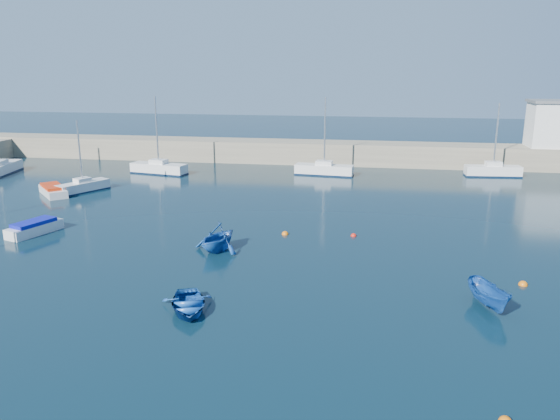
% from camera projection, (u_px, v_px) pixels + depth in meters
% --- Properties ---
extents(ground, '(220.00, 220.00, 0.00)m').
position_uv_depth(ground, '(198.00, 343.00, 23.75)').
color(ground, black).
rests_on(ground, ground).
extents(back_wall, '(96.00, 4.50, 2.60)m').
position_uv_depth(back_wall, '(311.00, 152.00, 67.28)').
color(back_wall, gray).
rests_on(back_wall, ground).
extents(sailboat_3, '(3.63, 5.13, 6.78)m').
position_uv_depth(sailboat_3, '(83.00, 186.00, 51.80)').
color(sailboat_3, silver).
rests_on(sailboat_3, ground).
extents(sailboat_5, '(6.62, 2.99, 8.48)m').
position_uv_depth(sailboat_5, '(159.00, 168.00, 60.62)').
color(sailboat_5, silver).
rests_on(sailboat_5, ground).
extents(sailboat_6, '(6.49, 2.43, 8.40)m').
position_uv_depth(sailboat_6, '(324.00, 169.00, 59.90)').
color(sailboat_6, silver).
rests_on(sailboat_6, ground).
extents(sailboat_7, '(5.94, 2.09, 7.86)m').
position_uv_depth(sailboat_7, '(493.00, 170.00, 59.16)').
color(sailboat_7, silver).
rests_on(sailboat_7, ground).
extents(motorboat_1, '(2.61, 4.21, 0.97)m').
position_uv_depth(motorboat_1, '(34.00, 228.00, 38.96)').
color(motorboat_1, silver).
rests_on(motorboat_1, ground).
extents(motorboat_2, '(4.34, 4.43, 0.95)m').
position_uv_depth(motorboat_2, '(53.00, 190.00, 50.67)').
color(motorboat_2, silver).
rests_on(motorboat_2, ground).
extents(dinghy_center, '(3.58, 4.17, 0.73)m').
position_uv_depth(dinghy_center, '(188.00, 304.00, 26.69)').
color(dinghy_center, '#164897').
rests_on(dinghy_center, ground).
extents(dinghy_left, '(4.03, 4.33, 1.86)m').
position_uv_depth(dinghy_left, '(218.00, 237.00, 35.25)').
color(dinghy_left, '#164897').
rests_on(dinghy_left, ground).
extents(dinghy_right, '(2.22, 3.49, 1.26)m').
position_uv_depth(dinghy_right, '(489.00, 296.00, 26.98)').
color(dinghy_right, '#164897').
rests_on(dinghy_right, ground).
extents(buoy_1, '(0.42, 0.42, 0.42)m').
position_uv_depth(buoy_1, '(354.00, 236.00, 38.54)').
color(buoy_1, red).
rests_on(buoy_1, ground).
extents(buoy_2, '(0.49, 0.49, 0.49)m').
position_uv_depth(buoy_2, '(523.00, 285.00, 29.96)').
color(buoy_2, '#D2620B').
rests_on(buoy_2, ground).
extents(buoy_3, '(0.49, 0.49, 0.49)m').
position_uv_depth(buoy_3, '(285.00, 234.00, 38.93)').
color(buoy_3, '#D2620B').
rests_on(buoy_3, ground).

